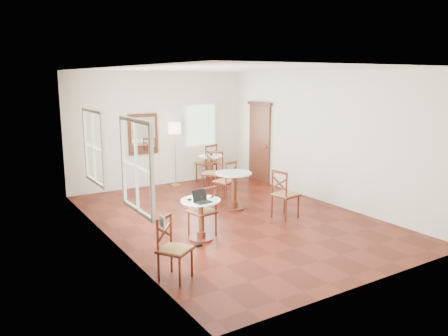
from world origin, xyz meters
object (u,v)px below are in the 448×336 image
Objects in this scene: cafe_table_back at (211,166)px; water_glass at (201,199)px; chair_mid_b at (284,194)px; power_adapter at (199,245)px; chair_mid_a at (226,181)px; mouse at (190,200)px; chair_near_a at (203,211)px; chair_back_a at (207,163)px; floor_lamp at (175,132)px; chair_near_b at (174,249)px; cafe_table_mid at (234,187)px; cafe_table_near at (201,215)px; chair_back_b at (213,173)px; laptop at (201,199)px; navy_mug at (203,196)px.

cafe_table_back is 4.48m from water_glass.
chair_mid_b reaches higher than power_adapter.
chair_mid_a is 10.45× the size of water_glass.
mouse is 0.92× the size of power_adapter.
power_adapter is (-0.00, -0.31, -0.74)m from mouse.
chair_back_a is at bearing -131.31° from chair_near_a.
water_glass is at bearing 46.45° from chair_back_a.
water_glass is (-1.77, -2.02, 0.32)m from chair_mid_a.
floor_lamp is 4.23m from mouse.
chair_near_b is 1.53m from water_glass.
chair_mid_a is 9.20× the size of mouse.
cafe_table_mid is 1.19m from chair_mid_b.
chair_near_b is (-1.08, -1.15, -0.00)m from cafe_table_near.
chair_near_b reaches higher than cafe_table_near.
chair_back_b is at bearing 76.57° from cafe_table_mid.
chair_mid_a reaches higher than cafe_table_back.
floor_lamp is (-0.66, 3.71, 0.93)m from chair_mid_b.
water_glass reaches higher than mouse.
laptop is 2.85× the size of power_adapter.
chair_mid_a is at bearing 48.03° from cafe_table_near.
cafe_table_mid is at bearing 18.74° from chair_mid_b.
laptop reaches higher than cafe_table_near.
chair_mid_b is 2.35m from power_adapter.
chair_back_a is at bearing 59.26° from navy_mug.
chair_back_a is at bearing -13.11° from chair_mid_b.
chair_mid_a is at bearing 48.71° from navy_mug.
mouse is at bearing 164.50° from cafe_table_near.
chair_mid_a is at bearing 48.72° from water_glass.
chair_near_a is 9.10× the size of mouse.
mouse is at bearing 27.11° from chair_mid_a.
chair_mid_b is 3.18× the size of laptop.
power_adapter is at bearing -126.96° from cafe_table_near.
water_glass is 0.81× the size of power_adapter.
cafe_table_mid is 2.81m from floor_lamp.
cafe_table_near is at bearing 39.82° from chair_near_a.
chair_near_a is 4.08m from floor_lamp.
chair_back_b is 3.43m from water_glass.
chair_mid_a and laptop have the same top height.
floor_lamp is at bearing 166.29° from cafe_table_back.
laptop is (-2.43, -3.81, 0.32)m from cafe_table_back.
chair_near_a is 2.39m from chair_mid_a.
navy_mug is at bearing -139.47° from cafe_table_mid.
chair_mid_a is 0.90× the size of chair_back_a.
chair_mid_a is at bearing 71.56° from cafe_table_mid.
chair_mid_a is at bearing -142.66° from chair_near_a.
cafe_table_back is at bearing -127.06° from chair_mid_a.
chair_mid_a is (1.61, 1.77, 0.00)m from chair_near_a.
chair_near_a is 3.12m from chair_back_b.
chair_mid_a is (-0.63, -1.74, 0.00)m from cafe_table_back.
cafe_table_back is 0.83× the size of chair_near_b.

